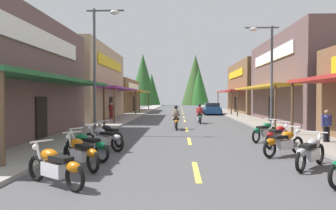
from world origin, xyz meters
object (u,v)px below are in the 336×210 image
motorcycle_parked_right_5 (264,131)px  motorcycle_parked_left_3 (104,138)px  streetlamp_right (267,63)px  rider_cruising_lead (176,119)px  pedestrian_by_shop (111,110)px  motorcycle_parked_left_1 (80,152)px  motorcycle_parked_right_4 (278,135)px  pedestrian_browsing (327,125)px  motorcycle_parked_right_3 (284,142)px  motorcycle_parked_right_2 (310,152)px  parked_car_curbside (212,109)px  motorcycle_parked_left_4 (109,134)px  rider_cruising_trailing (200,115)px  streetlamp_left (99,55)px  motorcycle_parked_left_2 (87,145)px  motorcycle_parked_left_0 (55,166)px

motorcycle_parked_right_5 → motorcycle_parked_left_3: (-6.98, -2.63, 0.00)m
streetlamp_right → rider_cruising_lead: streetlamp_right is taller
motorcycle_parked_left_3 → pedestrian_by_shop: pedestrian_by_shop is taller
motorcycle_parked_left_1 → rider_cruising_lead: (2.67, 10.80, 0.17)m
motorcycle_parked_right_4 → pedestrian_browsing: (2.35, 0.74, 0.39)m
motorcycle_parked_right_3 → motorcycle_parked_right_5: (0.31, 3.50, 0.00)m
streetlamp_right → motorcycle_parked_left_1: size_ratio=3.97×
motorcycle_parked_right_2 → parked_car_curbside: 27.26m
motorcycle_parked_right_5 → pedestrian_by_shop: size_ratio=1.00×
motorcycle_parked_right_2 → motorcycle_parked_left_4: size_ratio=1.03×
motorcycle_parked_right_3 → motorcycle_parked_right_4: bearing=44.1°
streetlamp_right → motorcycle_parked_right_4: bearing=-101.3°
motorcycle_parked_right_4 → pedestrian_by_shop: 17.78m
motorcycle_parked_left_3 → rider_cruising_trailing: rider_cruising_trailing is taller
motorcycle_parked_right_3 → motorcycle_parked_right_4: size_ratio=1.13×
motorcycle_parked_right_4 → streetlamp_left: bearing=112.0°
streetlamp_right → pedestrian_browsing: 5.85m
rider_cruising_lead → pedestrian_by_shop: bearing=35.1°
motorcycle_parked_left_2 → motorcycle_parked_right_3: bearing=-139.2°
motorcycle_parked_left_4 → motorcycle_parked_left_0: bearing=136.7°
motorcycle_parked_right_4 → motorcycle_parked_left_3: (-7.09, -1.05, 0.00)m
rider_cruising_trailing → parked_car_curbside: size_ratio=0.50×
parked_car_curbside → motorcycle_parked_left_2: bearing=165.5°
motorcycle_parked_right_5 → rider_cruising_trailing: (-2.40, 9.64, 0.17)m
streetlamp_left → rider_cruising_trailing: streetlamp_left is taller
motorcycle_parked_right_2 → motorcycle_parked_left_0: bearing=149.8°
rider_cruising_trailing → pedestrian_by_shop: size_ratio=1.34×
streetlamp_left → rider_cruising_trailing: 10.55m
motorcycle_parked_left_1 → motorcycle_parked_right_2: bearing=-132.8°
motorcycle_parked_left_0 → motorcycle_parked_left_3: size_ratio=0.97×
motorcycle_parked_left_4 → rider_cruising_lead: 7.14m
motorcycle_parked_right_4 → rider_cruising_lead: bearing=76.2°
motorcycle_parked_right_3 → motorcycle_parked_left_0: same height
motorcycle_parked_left_2 → rider_cruising_lead: (2.86, 9.62, 0.17)m
motorcycle_parked_right_5 → motorcycle_parked_left_3: bearing=156.2°
motorcycle_parked_left_1 → motorcycle_parked_left_2: size_ratio=0.86×
motorcycle_parked_right_5 → parked_car_curbside: 21.89m
motorcycle_parked_right_4 → parked_car_curbside: bearing=43.9°
motorcycle_parked_right_3 → motorcycle_parked_left_2: (-6.77, -0.97, 0.00)m
motorcycle_parked_right_3 → motorcycle_parked_left_3: size_ratio=0.97×
motorcycle_parked_right_3 → parked_car_curbside: (0.21, 25.40, 0.20)m
motorcycle_parked_left_0 → pedestrian_by_shop: size_ratio=1.16×
motorcycle_parked_right_4 → motorcycle_parked_left_2: bearing=155.3°
streetlamp_left → rider_cruising_lead: 6.48m
rider_cruising_trailing → streetlamp_left: bearing=142.5°
motorcycle_parked_right_5 → motorcycle_parked_left_1: 8.92m
streetlamp_left → motorcycle_parked_right_3: bearing=-33.2°
rider_cruising_lead → rider_cruising_trailing: 4.86m
streetlamp_left → pedestrian_by_shop: bearing=99.7°
streetlamp_left → motorcycle_parked_right_5: streetlamp_left is taller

